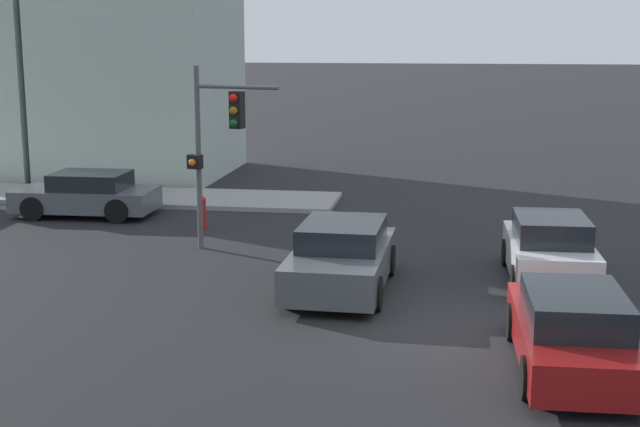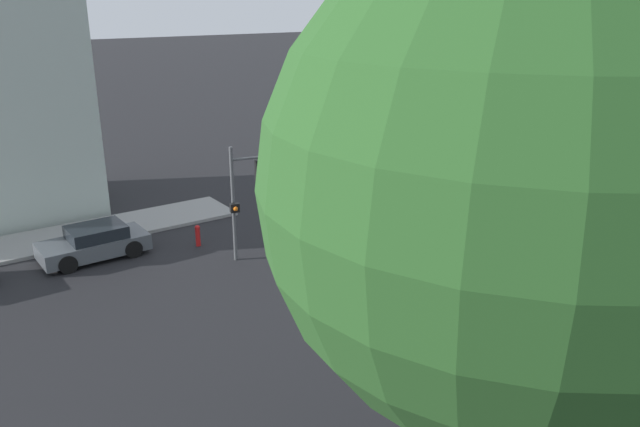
# 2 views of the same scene
# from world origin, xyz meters

# --- Properties ---
(ground_plane) EXTENTS (300.00, 300.00, 0.00)m
(ground_plane) POSITION_xyz_m (0.00, 0.00, 0.00)
(ground_plane) COLOR black
(street_tree) EXTENTS (7.57, 7.57, 11.13)m
(street_tree) POSITION_xyz_m (-9.74, 9.50, 7.32)
(street_tree) COLOR #4C3823
(street_tree) RESTS_ON ground_plane
(traffic_signal) EXTENTS (0.59, 2.38, 4.58)m
(traffic_signal) POSITION_xyz_m (5.32, 5.83, 2.96)
(traffic_signal) COLOR #515456
(traffic_signal) RESTS_ON ground_plane
(crossing_car_0) EXTENTS (4.34, 2.09, 1.43)m
(crossing_car_0) POSITION_xyz_m (2.35, 2.36, 0.69)
(crossing_car_0) COLOR #4C5156
(crossing_car_0) RESTS_ON ground_plane
(crossing_car_2) EXTENTS (3.92, 1.90, 1.47)m
(crossing_car_2) POSITION_xyz_m (3.69, -2.07, 0.69)
(crossing_car_2) COLOR silver
(crossing_car_2) RESTS_ON ground_plane
(crossing_car_3) EXTENTS (4.31, 1.91, 1.35)m
(crossing_car_3) POSITION_xyz_m (-1.71, -1.91, 0.65)
(crossing_car_3) COLOR maroon
(crossing_car_3) RESTS_ON ground_plane
(parked_car_0) EXTENTS (2.09, 4.15, 1.31)m
(parked_car_0) POSITION_xyz_m (8.93, 10.85, 0.64)
(parked_car_0) COLOR #4C5156
(parked_car_0) RESTS_ON ground_plane
(fire_hydrant) EXTENTS (0.22, 0.22, 0.92)m
(fire_hydrant) POSITION_xyz_m (7.71, 6.96, 0.49)
(fire_hydrant) COLOR red
(fire_hydrant) RESTS_ON ground_plane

